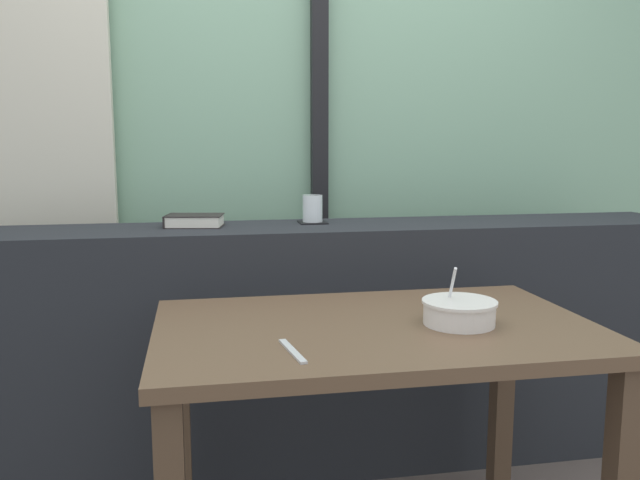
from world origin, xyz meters
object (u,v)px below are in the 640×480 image
Objects in this scene: coaster_square at (313,222)px; closed_book at (194,221)px; breakfast_table at (375,365)px; fork_utensil at (293,351)px; juice_glass at (313,209)px; soup_bowl at (459,312)px.

coaster_square is 0.43m from closed_book.
fork_utensil reaches higher than breakfast_table.
juice_glass is (-0.03, 0.76, 0.33)m from breakfast_table.
coaster_square is at bearing 2.51° from closed_book.
juice_glass is 0.46× the size of closed_book.
soup_bowl is (0.67, -0.79, -0.16)m from closed_book.
coaster_square is at bearing 92.44° from breakfast_table.
breakfast_table is 11.32× the size of coaster_square.
juice_glass reaches higher than coaster_square.
juice_glass is 0.86m from soup_bowl.
breakfast_table is 0.33m from fork_utensil.
fork_utensil is at bearing -77.03° from closed_book.
fork_utensil is (-0.25, -0.19, 0.11)m from breakfast_table.
coaster_square is 0.52× the size of soup_bowl.
juice_glass reaches higher than closed_book.
closed_book reaches higher than coaster_square.
fork_utensil is (0.22, -0.94, -0.19)m from closed_book.
closed_book reaches higher than fork_utensil.
fork_utensil is at bearing -162.20° from soup_bowl.
closed_book is (-0.43, -0.02, -0.03)m from juice_glass.
closed_book is at bearing 94.20° from fork_utensil.
soup_bowl is (0.24, -0.81, -0.14)m from coaster_square.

